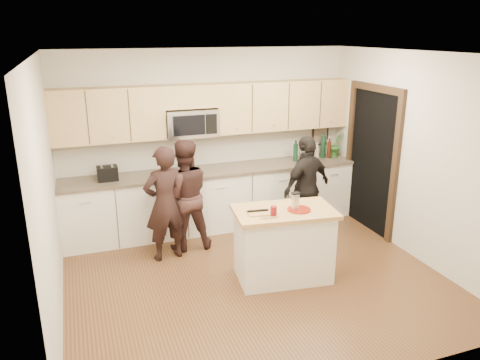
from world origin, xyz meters
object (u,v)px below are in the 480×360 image
object	(u,v)px
toaster	(107,173)
woman_right	(307,187)
island	(283,244)
woman_left	(165,204)
woman_center	(184,195)

from	to	relation	value
toaster	woman_right	world-z (taller)	woman_right
island	woman_right	size ratio (longest dim) A/B	0.84
toaster	woman_left	world-z (taller)	woman_left
toaster	woman_center	size ratio (longest dim) A/B	0.18
toaster	woman_right	bearing A→B (deg)	-15.58
island	woman_left	xyz separation A→B (m)	(-1.24, 1.01, 0.32)
island	woman_center	bearing A→B (deg)	134.16
woman_left	island	bearing A→B (deg)	129.80
woman_left	toaster	bearing A→B (deg)	-61.25
woman_right	toaster	bearing A→B (deg)	-36.65
woman_left	woman_right	world-z (taller)	woman_left
island	toaster	world-z (taller)	toaster
toaster	woman_right	size ratio (longest dim) A/B	0.18
woman_center	toaster	bearing A→B (deg)	-27.57
woman_right	woman_left	bearing A→B (deg)	-20.80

